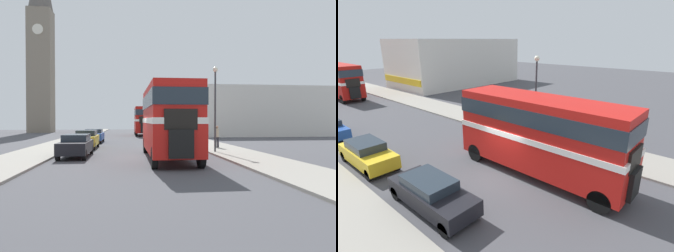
% 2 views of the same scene
% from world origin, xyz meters
% --- Properties ---
extents(ground_plane, '(120.00, 120.00, 0.00)m').
position_xyz_m(ground_plane, '(0.00, 0.00, 0.00)').
color(ground_plane, '#47474C').
extents(sidewalk_right, '(3.50, 120.00, 0.12)m').
position_xyz_m(sidewalk_right, '(6.75, 0.00, 0.06)').
color(sidewalk_right, gray).
rests_on(sidewalk_right, ground_plane).
extents(sidewalk_left, '(3.50, 120.00, 0.12)m').
position_xyz_m(sidewalk_left, '(-6.75, 0.00, 0.06)').
color(sidewalk_left, gray).
rests_on(sidewalk_left, ground_plane).
extents(double_decker_bus, '(2.56, 9.64, 4.21)m').
position_xyz_m(double_decker_bus, '(1.82, -1.44, 2.50)').
color(double_decker_bus, red).
rests_on(double_decker_bus, ground_plane).
extents(bus_distant, '(2.50, 9.36, 4.17)m').
position_xyz_m(bus_distant, '(1.77, 28.26, 2.48)').
color(bus_distant, '#B2140F').
rests_on(bus_distant, ground_plane).
extents(car_parked_near, '(1.68, 4.55, 1.41)m').
position_xyz_m(car_parked_near, '(-3.74, 0.26, 0.74)').
color(car_parked_near, black).
rests_on(car_parked_near, ground_plane).
extents(car_parked_mid, '(1.68, 4.37, 1.48)m').
position_xyz_m(car_parked_mid, '(-3.86, 6.50, 0.77)').
color(car_parked_mid, gold).
rests_on(car_parked_mid, ground_plane).
extents(pedestrian_walking, '(0.35, 0.35, 1.73)m').
position_xyz_m(pedestrian_walking, '(6.45, 4.53, 1.10)').
color(pedestrian_walking, '#282833').
rests_on(pedestrian_walking, sidewalk_right).
extents(street_lamp, '(0.36, 0.36, 5.86)m').
position_xyz_m(street_lamp, '(5.47, 1.45, 3.96)').
color(street_lamp, '#38383D').
rests_on(street_lamp, sidewalk_right).
extents(shop_building_block, '(19.34, 10.32, 7.06)m').
position_xyz_m(shop_building_block, '(18.64, 26.63, 3.53)').
color(shop_building_block, silver).
rests_on(shop_building_block, ground_plane).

